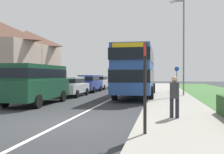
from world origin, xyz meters
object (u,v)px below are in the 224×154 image
object	(u,v)px
pedestrian_at_stop	(174,95)
parked_car_blue	(89,83)
parked_car_white	(72,86)
cycle_route_sign	(177,78)
double_decker_bus	(136,70)
parked_van_dark_green	(37,81)
bus_stop_sign	(145,82)
parked_car_silver	(99,82)
street_lamp_mid	(182,41)

from	to	relation	value
pedestrian_at_stop	parked_car_blue	bearing A→B (deg)	117.24
parked_car_white	cycle_route_sign	bearing A→B (deg)	35.20
double_decker_bus	parked_car_blue	size ratio (longest dim) A/B	2.14
cycle_route_sign	pedestrian_at_stop	bearing A→B (deg)	-94.06
parked_car_white	cycle_route_sign	distance (m)	10.48
parked_van_dark_green	cycle_route_sign	bearing A→B (deg)	52.70
pedestrian_at_stop	bus_stop_sign	bearing A→B (deg)	-109.08
double_decker_bus	bus_stop_sign	bearing A→B (deg)	-83.65
parked_van_dark_green	bus_stop_sign	bearing A→B (deg)	-44.93
parked_van_dark_green	parked_car_silver	distance (m)	15.53
double_decker_bus	parked_car_blue	distance (m)	7.06
bus_stop_sign	parked_car_blue	bearing A→B (deg)	110.81
double_decker_bus	cycle_route_sign	xyz separation A→B (m)	(3.43, 5.55, -0.71)
parked_van_dark_green	parked_car_silver	size ratio (longest dim) A/B	1.29
parked_car_blue	street_lamp_mid	size ratio (longest dim) A/B	0.59
double_decker_bus	pedestrian_at_stop	world-z (taller)	double_decker_bus
parked_car_white	pedestrian_at_stop	world-z (taller)	pedestrian_at_stop
double_decker_bus	parked_van_dark_green	xyz separation A→B (m)	(-5.30, -5.91, -0.78)
pedestrian_at_stop	cycle_route_sign	bearing A→B (deg)	85.94
parked_car_silver	pedestrian_at_stop	distance (m)	20.95
double_decker_bus	cycle_route_sign	distance (m)	6.57
pedestrian_at_stop	double_decker_bus	bearing A→B (deg)	103.28
parked_car_blue	parked_car_silver	xyz separation A→B (m)	(-0.15, 4.94, -0.00)
cycle_route_sign	parked_car_silver	bearing A→B (deg)	155.08
parked_car_white	bus_stop_sign	bearing A→B (deg)	-61.69
double_decker_bus	street_lamp_mid	bearing A→B (deg)	13.10
parked_van_dark_green	pedestrian_at_stop	bearing A→B (deg)	-27.54
bus_stop_sign	cycle_route_sign	bearing A→B (deg)	83.61
parked_van_dark_green	street_lamp_mid	world-z (taller)	street_lamp_mid
parked_car_blue	bus_stop_sign	world-z (taller)	bus_stop_sign
parked_van_dark_green	double_decker_bus	bearing A→B (deg)	48.10
parked_car_silver	cycle_route_sign	bearing A→B (deg)	-24.92
pedestrian_at_stop	street_lamp_mid	bearing A→B (deg)	83.58
double_decker_bus	pedestrian_at_stop	size ratio (longest dim) A/B	5.72
pedestrian_at_stop	bus_stop_sign	size ratio (longest dim) A/B	0.64
parked_car_white	parked_van_dark_green	bearing A→B (deg)	-91.86
parked_car_blue	cycle_route_sign	size ratio (longest dim) A/B	1.77
double_decker_bus	bus_stop_sign	size ratio (longest dim) A/B	3.68
parked_car_blue	parked_car_silver	size ratio (longest dim) A/B	1.06
bus_stop_sign	street_lamp_mid	world-z (taller)	street_lamp_mid
parked_car_blue	bus_stop_sign	bearing A→B (deg)	-69.19
cycle_route_sign	bus_stop_sign	bearing A→B (deg)	-96.39
street_lamp_mid	parked_car_silver	bearing A→B (deg)	135.19
parked_van_dark_green	parked_car_blue	distance (m)	10.59
double_decker_bus	pedestrian_at_stop	bearing A→B (deg)	-76.72
parked_car_blue	pedestrian_at_stop	distance (m)	16.38
double_decker_bus	street_lamp_mid	xyz separation A→B (m)	(3.54, 0.82, 2.20)
parked_car_blue	street_lamp_mid	distance (m)	10.11
parked_van_dark_green	parked_car_silver	xyz separation A→B (m)	(-0.01, 15.52, -0.44)
parked_car_white	parked_car_blue	size ratio (longest dim) A/B	0.92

